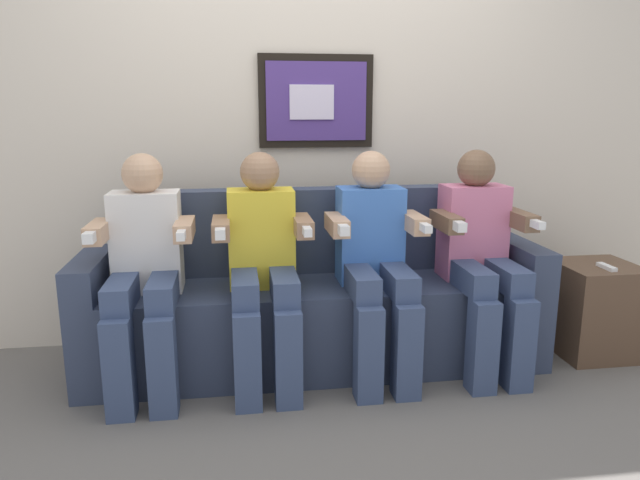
{
  "coord_description": "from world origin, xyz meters",
  "views": [
    {
      "loc": [
        -0.39,
        -2.52,
        1.31
      ],
      "look_at": [
        0.0,
        0.15,
        0.7
      ],
      "focal_mm": 32.65,
      "sensor_mm": 36.0,
      "label": 1
    }
  ],
  "objects_px": {
    "side_table_right": "(594,309)",
    "person_leftmost": "(144,265)",
    "couch": "(315,305)",
    "person_right_center": "(375,257)",
    "person_left_center": "(263,261)",
    "person_rightmost": "(481,253)",
    "spare_remote_on_table": "(607,267)"
  },
  "relations": [
    {
      "from": "couch",
      "to": "person_rightmost",
      "type": "bearing_deg",
      "value": -11.64
    },
    {
      "from": "couch",
      "to": "person_left_center",
      "type": "height_order",
      "value": "person_left_center"
    },
    {
      "from": "side_table_right",
      "to": "person_leftmost",
      "type": "bearing_deg",
      "value": -178.49
    },
    {
      "from": "side_table_right",
      "to": "person_left_center",
      "type": "bearing_deg",
      "value": -178.03
    },
    {
      "from": "spare_remote_on_table",
      "to": "person_left_center",
      "type": "bearing_deg",
      "value": 179.38
    },
    {
      "from": "person_leftmost",
      "to": "side_table_right",
      "type": "xyz_separation_m",
      "value": [
        2.33,
        0.06,
        -0.36
      ]
    },
    {
      "from": "couch",
      "to": "side_table_right",
      "type": "xyz_separation_m",
      "value": [
        1.51,
        -0.11,
        -0.06
      ]
    },
    {
      "from": "couch",
      "to": "person_rightmost",
      "type": "xyz_separation_m",
      "value": [
        0.82,
        -0.17,
        0.29
      ]
    },
    {
      "from": "person_rightmost",
      "to": "side_table_right",
      "type": "bearing_deg",
      "value": 5.05
    },
    {
      "from": "person_leftmost",
      "to": "person_right_center",
      "type": "height_order",
      "value": "same"
    },
    {
      "from": "person_right_center",
      "to": "spare_remote_on_table",
      "type": "relative_size",
      "value": 8.54
    },
    {
      "from": "person_right_center",
      "to": "spare_remote_on_table",
      "type": "bearing_deg",
      "value": -0.89
    },
    {
      "from": "person_left_center",
      "to": "person_rightmost",
      "type": "distance_m",
      "value": 1.09
    },
    {
      "from": "couch",
      "to": "person_left_center",
      "type": "relative_size",
      "value": 2.1
    },
    {
      "from": "spare_remote_on_table",
      "to": "person_rightmost",
      "type": "bearing_deg",
      "value": 178.4
    },
    {
      "from": "person_rightmost",
      "to": "person_leftmost",
      "type": "bearing_deg",
      "value": 180.0
    },
    {
      "from": "person_rightmost",
      "to": "side_table_right",
      "type": "distance_m",
      "value": 0.78
    },
    {
      "from": "person_rightmost",
      "to": "couch",
      "type": "bearing_deg",
      "value": 168.36
    },
    {
      "from": "person_leftmost",
      "to": "spare_remote_on_table",
      "type": "relative_size",
      "value": 8.54
    },
    {
      "from": "couch",
      "to": "side_table_right",
      "type": "bearing_deg",
      "value": -4.05
    },
    {
      "from": "person_left_center",
      "to": "spare_remote_on_table",
      "type": "relative_size",
      "value": 8.54
    },
    {
      "from": "person_left_center",
      "to": "person_leftmost",
      "type": "bearing_deg",
      "value": 180.0
    },
    {
      "from": "person_left_center",
      "to": "spare_remote_on_table",
      "type": "xyz_separation_m",
      "value": [
        1.77,
        -0.02,
        -0.1
      ]
    },
    {
      "from": "side_table_right",
      "to": "spare_remote_on_table",
      "type": "distance_m",
      "value": 0.27
    },
    {
      "from": "couch",
      "to": "person_leftmost",
      "type": "height_order",
      "value": "person_leftmost"
    },
    {
      "from": "couch",
      "to": "person_right_center",
      "type": "relative_size",
      "value": 2.1
    },
    {
      "from": "person_right_center",
      "to": "person_rightmost",
      "type": "xyz_separation_m",
      "value": [
        0.55,
        0.0,
        0.0
      ]
    },
    {
      "from": "couch",
      "to": "person_right_center",
      "type": "height_order",
      "value": "person_right_center"
    },
    {
      "from": "person_left_center",
      "to": "spare_remote_on_table",
      "type": "distance_m",
      "value": 1.78
    },
    {
      "from": "person_leftmost",
      "to": "spare_remote_on_table",
      "type": "height_order",
      "value": "person_leftmost"
    },
    {
      "from": "person_left_center",
      "to": "person_rightmost",
      "type": "relative_size",
      "value": 1.0
    },
    {
      "from": "couch",
      "to": "side_table_right",
      "type": "distance_m",
      "value": 1.52
    }
  ]
}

